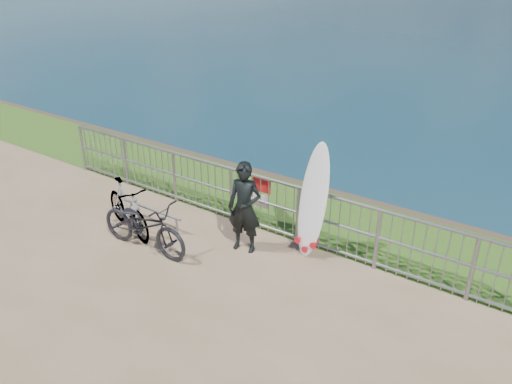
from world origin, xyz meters
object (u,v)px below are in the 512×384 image
Objects in this scene: bicycle_near at (144,225)px; surfer at (245,208)px; surfboard at (313,205)px; bicycle_far at (128,208)px.

surfer is at bearing -56.79° from bicycle_near.
surfboard is 1.21× the size of bicycle_far.
surfer is 0.98× the size of bicycle_far.
bicycle_near is at bearing -147.06° from surfboard.
bicycle_far reaches higher than bicycle_near.
bicycle_far is at bearing -174.68° from surfer.
surfboard is at bearing -49.40° from bicycle_far.
surfer is 0.88× the size of bicycle_near.
bicycle_far is (-2.17, -0.74, -0.32)m from surfer.
surfer reaches higher than bicycle_near.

